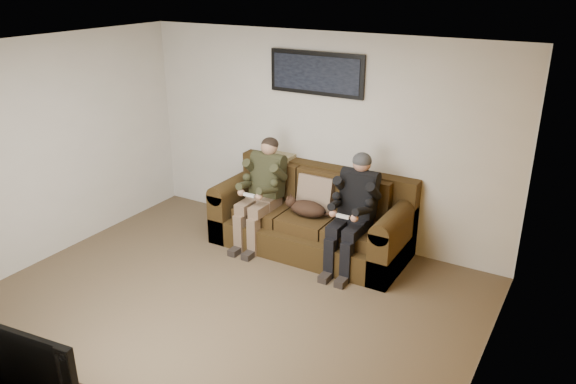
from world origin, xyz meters
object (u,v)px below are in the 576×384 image
Objects in this scene: person_right at (354,205)px; framed_poster at (316,73)px; person_left at (263,186)px; cat at (306,208)px; television at (29,358)px; sofa at (314,219)px.

framed_poster is (-0.82, 0.58, 1.34)m from person_right.
person_right reaches higher than person_left.
cat is (0.61, 0.03, -0.18)m from person_left.
person_left is 1.52m from framed_poster.
television is (-0.90, -3.58, -0.05)m from person_right.
television is at bearing -84.55° from person_left.
person_right is 0.66m from cat.
person_left is at bearing -125.83° from framed_poster.
framed_poster reaches higher than person_right.
framed_poster is at bearing 82.38° from television.
framed_poster is (-0.20, 0.38, 1.73)m from sofa.
person_left is at bearing -179.98° from person_right.
cat is at bearing -93.96° from sofa.
person_left is at bearing -161.96° from sofa.
person_left is 1.24m from person_right.
cat is 0.53× the size of framed_poster.
person_right is at bearing -18.01° from sofa.
television is at bearing -94.22° from cat.
sofa is 1.92× the size of framed_poster.
person_right reaches higher than cat.
person_right is (1.24, 0.00, 0.00)m from person_left.
person_right is 1.08× the size of framed_poster.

